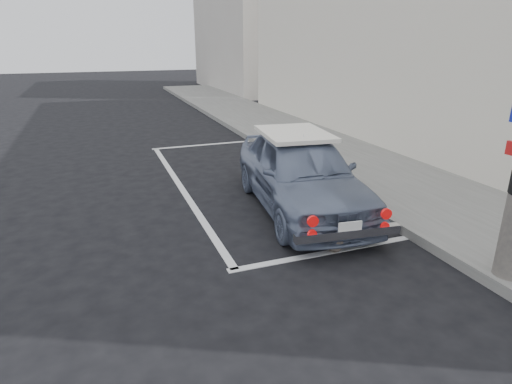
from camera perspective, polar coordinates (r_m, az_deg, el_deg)
ground at (r=6.31m, az=3.60°, el=-6.80°), size 80.00×80.00×0.00m
sidewalk at (r=9.45m, az=16.48°, el=1.98°), size 2.80×40.00×0.15m
shop_building at (r=12.64m, az=24.56°, el=21.04°), size 3.50×18.00×7.00m
building_far at (r=26.64m, az=-1.70°, el=22.10°), size 3.50×10.00×8.00m
pline_rear at (r=6.13m, az=9.85°, el=-7.88°), size 3.00×0.12×0.01m
pline_front at (r=12.31m, az=-6.73°, el=6.28°), size 3.00×0.12×0.01m
pline_side at (r=8.73m, az=-9.94°, el=0.58°), size 0.12×7.00×0.01m
retro_coupe at (r=7.37m, az=6.00°, el=2.70°), size 2.04×4.08×1.33m
cat at (r=6.12m, az=10.38°, el=-6.71°), size 0.25×0.50×0.27m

